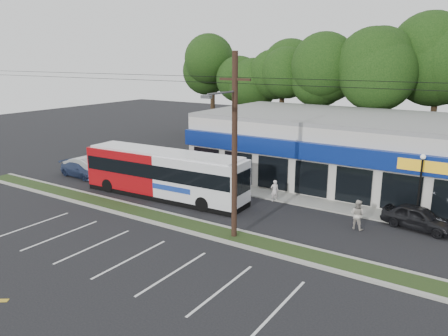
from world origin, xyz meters
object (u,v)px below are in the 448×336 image
pedestrian_b (357,214)px  car_silver (89,167)px  utility_pole (231,141)px  metrobus (164,173)px  pedestrian_a (275,191)px  lamp_post (420,181)px  car_blue (82,169)px  car_dark (418,217)px

pedestrian_b → car_silver: bearing=10.9°
pedestrian_b → utility_pole: bearing=52.3°
metrobus → pedestrian_b: 13.37m
utility_pole → car_silver: (-16.80, 4.44, -4.62)m
utility_pole → metrobus: size_ratio=3.97×
metrobus → pedestrian_a: size_ratio=8.26×
utility_pole → pedestrian_b: (5.44, 5.07, -4.53)m
lamp_post → pedestrian_a: size_ratio=2.79×
car_blue → pedestrian_b: (22.71, 1.08, 0.26)m
pedestrian_a → metrobus: bearing=-14.4°
lamp_post → car_silver: lamp_post is taller
pedestrian_b → car_dark: bearing=-137.6°
utility_pole → pedestrian_a: utility_pole is taller
car_silver → metrobus: bearing=-95.9°
car_silver → pedestrian_b: pedestrian_b is taller
metrobus → car_blue: (-9.45, 0.42, -1.16)m
lamp_post → car_blue: 25.81m
car_silver → lamp_post: bearing=-82.6°
car_blue → pedestrian_a: bearing=-76.2°
metrobus → car_blue: size_ratio=2.95×
metrobus → car_dark: size_ratio=3.10×
pedestrian_a → pedestrian_b: bearing=122.8°
lamp_post → car_blue: (-25.44, -3.88, -2.05)m
car_silver → utility_pole: bearing=-105.2°
utility_pole → car_silver: bearing=165.2°
car_dark → car_silver: bearing=106.5°
car_dark → pedestrian_a: (-9.24, -0.04, 0.07)m
car_dark → car_blue: car_dark is taller
lamp_post → utility_pole: bearing=-136.1°
utility_pole → car_blue: bearing=167.0°
lamp_post → car_dark: size_ratio=1.05×
utility_pole → pedestrian_b: utility_pole is taller
metrobus → car_silver: metrobus is taller
car_silver → pedestrian_a: 16.17m
car_blue → pedestrian_b: size_ratio=2.42×
metrobus → car_dark: 16.62m
lamp_post → car_silver: (-24.97, -3.43, -1.88)m
lamp_post → pedestrian_a: lamp_post is taller
car_dark → car_blue: bearing=107.4°
lamp_post → metrobus: 16.57m
metrobus → car_silver: size_ratio=2.62×
car_dark → metrobus: bearing=112.6°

